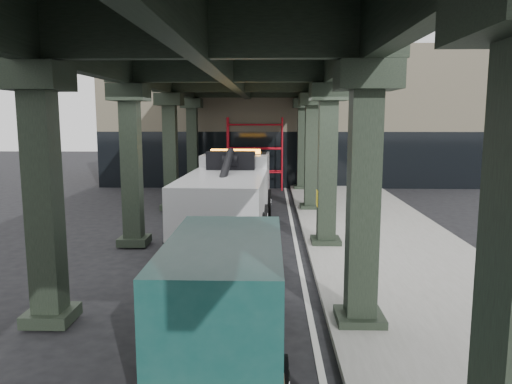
# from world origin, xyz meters

# --- Properties ---
(ground) EXTENTS (90.00, 90.00, 0.00)m
(ground) POSITION_xyz_m (0.00, 0.00, 0.00)
(ground) COLOR black
(ground) RESTS_ON ground
(sidewalk) EXTENTS (5.00, 40.00, 0.15)m
(sidewalk) POSITION_xyz_m (4.50, 2.00, 0.07)
(sidewalk) COLOR gray
(sidewalk) RESTS_ON ground
(lane_stripe) EXTENTS (0.12, 38.00, 0.01)m
(lane_stripe) POSITION_xyz_m (1.70, 2.00, 0.01)
(lane_stripe) COLOR silver
(lane_stripe) RESTS_ON ground
(viaduct) EXTENTS (7.40, 32.00, 6.40)m
(viaduct) POSITION_xyz_m (-0.40, 2.00, 5.46)
(viaduct) COLOR black
(viaduct) RESTS_ON ground
(building) EXTENTS (22.00, 10.00, 8.00)m
(building) POSITION_xyz_m (2.00, 20.00, 4.00)
(building) COLOR #C6B793
(building) RESTS_ON ground
(scaffolding) EXTENTS (3.08, 0.88, 4.00)m
(scaffolding) POSITION_xyz_m (0.00, 14.64, 2.11)
(scaffolding) COLOR red
(scaffolding) RESTS_ON ground
(tow_truck) EXTENTS (2.94, 9.07, 2.94)m
(tow_truck) POSITION_xyz_m (-0.54, 4.10, 1.43)
(tow_truck) COLOR black
(tow_truck) RESTS_ON ground
(towed_van) EXTENTS (2.05, 5.07, 2.05)m
(towed_van) POSITION_xyz_m (0.13, -5.06, 1.10)
(towed_van) COLOR #12413D
(towed_van) RESTS_ON ground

